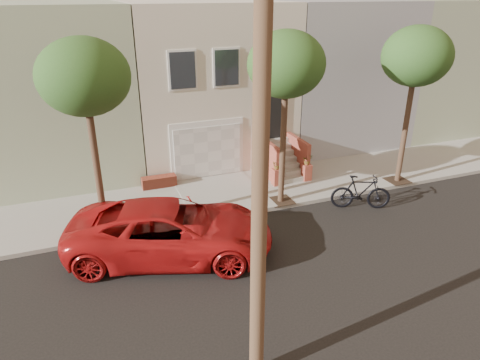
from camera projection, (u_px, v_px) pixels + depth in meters
name	position (u px, v px, depth m)	size (l,w,h in m)	color
ground	(307.00, 264.00, 13.10)	(90.00, 90.00, 0.00)	black
sidewalk	(243.00, 192.00, 17.65)	(40.00, 3.70, 0.15)	gray
house_row	(200.00, 78.00, 21.21)	(33.10, 11.70, 7.00)	silver
tree_left	(84.00, 78.00, 12.54)	(2.70, 2.57, 6.30)	#2D2116
tree_mid	(286.00, 66.00, 14.65)	(2.70, 2.57, 6.30)	#2D2116
tree_right	(417.00, 57.00, 16.44)	(2.70, 2.57, 6.30)	#2D2116
pickup_truck	(171.00, 230.00, 13.25)	(2.86, 6.20, 1.72)	#AF1515
motorcycle	(361.00, 192.00, 16.22)	(0.62, 2.21, 1.33)	black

